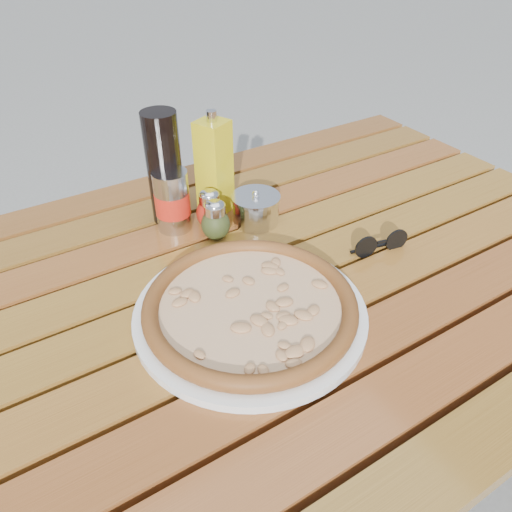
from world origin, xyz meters
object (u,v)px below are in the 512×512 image
sunglasses (380,244)px  oregano_shaker (215,220)px  pepper_shaker (210,209)px  soda_can (172,201)px  pizza (250,305)px  plate (250,313)px  dark_bottle (164,169)px  parmesan_tin (256,209)px  olive_oil_cruet (214,167)px  table (262,308)px

sunglasses → oregano_shaker: bearing=151.3°
pepper_shaker → soda_can: (-0.06, 0.03, 0.02)m
soda_can → pizza: bearing=-91.4°
oregano_shaker → soda_can: size_ratio=0.68×
plate → sunglasses: (0.29, 0.02, 0.01)m
oregano_shaker → dark_bottle: bearing=112.4°
parmesan_tin → sunglasses: 0.25m
olive_oil_cruet → parmesan_tin: bearing=-62.1°
table → olive_oil_cruet: bearing=80.8°
table → oregano_shaker: (-0.01, 0.14, 0.11)m
table → oregano_shaker: 0.18m
parmesan_tin → sunglasses: parmesan_tin is taller
dark_bottle → soda_can: bearing=-99.0°
soda_can → dark_bottle: bearing=81.0°
oregano_shaker → dark_bottle: size_ratio=0.37×
soda_can → oregano_shaker: bearing=-55.4°
oregano_shaker → parmesan_tin: bearing=4.3°
soda_can → sunglasses: bearing=-43.6°
dark_bottle → sunglasses: 0.43m
pizza → olive_oil_cruet: (0.11, 0.31, 0.07)m
pepper_shaker → table: bearing=-89.6°
pizza → sunglasses: 0.29m
dark_bottle → parmesan_tin: size_ratio=1.81×
pepper_shaker → soda_can: size_ratio=0.68×
plate → olive_oil_cruet: olive_oil_cruet is taller
olive_oil_cruet → parmesan_tin: olive_oil_cruet is taller
pepper_shaker → dark_bottle: bearing=128.3°
pizza → soda_can: size_ratio=3.28×
oregano_shaker → parmesan_tin: oregano_shaker is taller
oregano_shaker → sunglasses: oregano_shaker is taller
pizza → pepper_shaker: pepper_shaker is taller
parmesan_tin → dark_bottle: bearing=143.3°
oregano_shaker → parmesan_tin: 0.09m
plate → pizza: (-0.00, 0.00, 0.02)m
table → plate: plate is taller
pizza → olive_oil_cruet: olive_oil_cruet is taller
pizza → oregano_shaker: oregano_shaker is taller
pepper_shaker → parmesan_tin: size_ratio=0.67×
pepper_shaker → parmesan_tin: bearing=-21.9°
pizza → dark_bottle: dark_bottle is taller
plate → pizza: size_ratio=0.92×
table → pizza: size_ratio=3.56×
table → oregano_shaker: oregano_shaker is taller
soda_can → plate: bearing=-91.4°
table → pepper_shaker: (-0.00, 0.19, 0.11)m
pizza → parmesan_tin: (0.15, 0.23, 0.01)m
pizza → oregano_shaker: 0.23m
olive_oil_cruet → parmesan_tin: (0.04, -0.08, -0.07)m
table → soda_can: size_ratio=11.67×
table → parmesan_tin: parmesan_tin is taller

